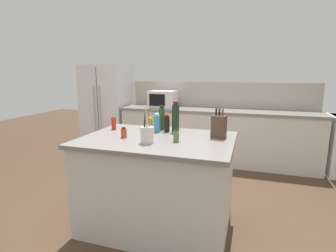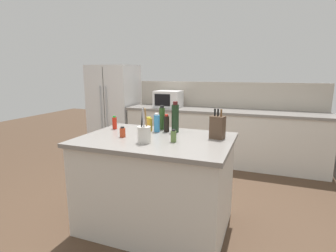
{
  "view_description": "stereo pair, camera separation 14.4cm",
  "coord_description": "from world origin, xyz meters",
  "px_view_note": "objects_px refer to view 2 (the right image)",
  "views": [
    {
      "loc": [
        0.86,
        -2.34,
        1.57
      ],
      "look_at": [
        0.0,
        0.35,
        0.99
      ],
      "focal_mm": 28.0,
      "sensor_mm": 36.0,
      "label": 1
    },
    {
      "loc": [
        1.0,
        -2.29,
        1.57
      ],
      "look_at": [
        0.0,
        0.35,
        0.99
      ],
      "focal_mm": 28.0,
      "sensor_mm": 36.0,
      "label": 2
    }
  ],
  "objects_px": {
    "wine_bottle": "(175,118)",
    "olive_oil_bottle": "(162,118)",
    "utensil_crock": "(144,134)",
    "soy_sauce_bottle": "(167,124)",
    "dish_soap_bottle": "(157,123)",
    "hot_sauce_bottle": "(115,123)",
    "knife_block": "(217,127)",
    "spice_jar_paprika": "(123,132)",
    "refrigerator": "(115,108)",
    "spice_jar_oregano": "(173,136)",
    "microwave": "(168,99)",
    "honey_jar": "(149,124)"
  },
  "relations": [
    {
      "from": "knife_block",
      "to": "olive_oil_bottle",
      "type": "bearing_deg",
      "value": 176.02
    },
    {
      "from": "knife_block",
      "to": "utensil_crock",
      "type": "xyz_separation_m",
      "value": [
        -0.6,
        -0.39,
        -0.03
      ]
    },
    {
      "from": "utensil_crock",
      "to": "wine_bottle",
      "type": "height_order",
      "value": "wine_bottle"
    },
    {
      "from": "knife_block",
      "to": "hot_sauce_bottle",
      "type": "relative_size",
      "value": 1.96
    },
    {
      "from": "utensil_crock",
      "to": "honey_jar",
      "type": "relative_size",
      "value": 2.08
    },
    {
      "from": "olive_oil_bottle",
      "to": "spice_jar_paprika",
      "type": "distance_m",
      "value": 0.54
    },
    {
      "from": "soy_sauce_bottle",
      "to": "spice_jar_paprika",
      "type": "bearing_deg",
      "value": -130.96
    },
    {
      "from": "dish_soap_bottle",
      "to": "hot_sauce_bottle",
      "type": "bearing_deg",
      "value": -175.82
    },
    {
      "from": "wine_bottle",
      "to": "soy_sauce_bottle",
      "type": "height_order",
      "value": "wine_bottle"
    },
    {
      "from": "refrigerator",
      "to": "soy_sauce_bottle",
      "type": "xyz_separation_m",
      "value": [
        1.88,
        -1.97,
        0.18
      ]
    },
    {
      "from": "refrigerator",
      "to": "honey_jar",
      "type": "xyz_separation_m",
      "value": [
        1.68,
        -2.0,
        0.16
      ]
    },
    {
      "from": "utensil_crock",
      "to": "dish_soap_bottle",
      "type": "distance_m",
      "value": 0.46
    },
    {
      "from": "hot_sauce_bottle",
      "to": "knife_block",
      "type": "bearing_deg",
      "value": -1.5
    },
    {
      "from": "hot_sauce_bottle",
      "to": "olive_oil_bottle",
      "type": "distance_m",
      "value": 0.54
    },
    {
      "from": "microwave",
      "to": "dish_soap_bottle",
      "type": "xyz_separation_m",
      "value": [
        0.6,
        -1.95,
        -0.05
      ]
    },
    {
      "from": "olive_oil_bottle",
      "to": "dish_soap_bottle",
      "type": "distance_m",
      "value": 0.14
    },
    {
      "from": "microwave",
      "to": "utensil_crock",
      "type": "height_order",
      "value": "utensil_crock"
    },
    {
      "from": "spice_jar_paprika",
      "to": "refrigerator",
      "type": "bearing_deg",
      "value": 123.63
    },
    {
      "from": "refrigerator",
      "to": "wine_bottle",
      "type": "height_order",
      "value": "refrigerator"
    },
    {
      "from": "knife_block",
      "to": "soy_sauce_bottle",
      "type": "bearing_deg",
      "value": -176.87
    },
    {
      "from": "microwave",
      "to": "olive_oil_bottle",
      "type": "distance_m",
      "value": 1.91
    },
    {
      "from": "wine_bottle",
      "to": "dish_soap_bottle",
      "type": "xyz_separation_m",
      "value": [
        -0.19,
        -0.06,
        -0.06
      ]
    },
    {
      "from": "refrigerator",
      "to": "knife_block",
      "type": "bearing_deg",
      "value": -40.23
    },
    {
      "from": "soy_sauce_bottle",
      "to": "dish_soap_bottle",
      "type": "bearing_deg",
      "value": -160.44
    },
    {
      "from": "microwave",
      "to": "honey_jar",
      "type": "relative_size",
      "value": 3.05
    },
    {
      "from": "hot_sauce_bottle",
      "to": "spice_jar_oregano",
      "type": "bearing_deg",
      "value": -20.36
    },
    {
      "from": "utensil_crock",
      "to": "olive_oil_bottle",
      "type": "distance_m",
      "value": 0.6
    },
    {
      "from": "wine_bottle",
      "to": "olive_oil_bottle",
      "type": "bearing_deg",
      "value": 155.91
    },
    {
      "from": "refrigerator",
      "to": "microwave",
      "type": "xyz_separation_m",
      "value": [
        1.18,
        -0.05,
        0.24
      ]
    },
    {
      "from": "utensil_crock",
      "to": "spice_jar_oregano",
      "type": "distance_m",
      "value": 0.27
    },
    {
      "from": "wine_bottle",
      "to": "spice_jar_oregano",
      "type": "distance_m",
      "value": 0.42
    },
    {
      "from": "microwave",
      "to": "wine_bottle",
      "type": "xyz_separation_m",
      "value": [
        0.79,
        -1.89,
        0.01
      ]
    },
    {
      "from": "microwave",
      "to": "wine_bottle",
      "type": "bearing_deg",
      "value": -67.34
    },
    {
      "from": "knife_block",
      "to": "wine_bottle",
      "type": "relative_size",
      "value": 0.88
    },
    {
      "from": "hot_sauce_bottle",
      "to": "dish_soap_bottle",
      "type": "xyz_separation_m",
      "value": [
        0.5,
        0.04,
        0.03
      ]
    },
    {
      "from": "microwave",
      "to": "knife_block",
      "type": "xyz_separation_m",
      "value": [
        1.26,
        -2.02,
        -0.04
      ]
    },
    {
      "from": "hot_sauce_bottle",
      "to": "soy_sauce_bottle",
      "type": "height_order",
      "value": "soy_sauce_bottle"
    },
    {
      "from": "microwave",
      "to": "knife_block",
      "type": "distance_m",
      "value": 2.38
    },
    {
      "from": "microwave",
      "to": "spice_jar_oregano",
      "type": "bearing_deg",
      "value": -68.29
    },
    {
      "from": "knife_block",
      "to": "wine_bottle",
      "type": "height_order",
      "value": "wine_bottle"
    },
    {
      "from": "soy_sauce_bottle",
      "to": "wine_bottle",
      "type": "bearing_deg",
      "value": 12.96
    },
    {
      "from": "refrigerator",
      "to": "utensil_crock",
      "type": "xyz_separation_m",
      "value": [
        1.85,
        -2.46,
        0.17
      ]
    },
    {
      "from": "honey_jar",
      "to": "soy_sauce_bottle",
      "type": "bearing_deg",
      "value": 8.58
    },
    {
      "from": "knife_block",
      "to": "wine_bottle",
      "type": "bearing_deg",
      "value": 178.8
    },
    {
      "from": "refrigerator",
      "to": "wine_bottle",
      "type": "bearing_deg",
      "value": -44.62
    },
    {
      "from": "spice_jar_oregano",
      "to": "utensil_crock",
      "type": "bearing_deg",
      "value": -154.66
    },
    {
      "from": "microwave",
      "to": "honey_jar",
      "type": "distance_m",
      "value": 2.01
    },
    {
      "from": "utensil_crock",
      "to": "hot_sauce_bottle",
      "type": "height_order",
      "value": "utensil_crock"
    },
    {
      "from": "refrigerator",
      "to": "utensil_crock",
      "type": "height_order",
      "value": "refrigerator"
    },
    {
      "from": "wine_bottle",
      "to": "olive_oil_bottle",
      "type": "xyz_separation_m",
      "value": [
        -0.18,
        0.08,
        -0.03
      ]
    }
  ]
}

